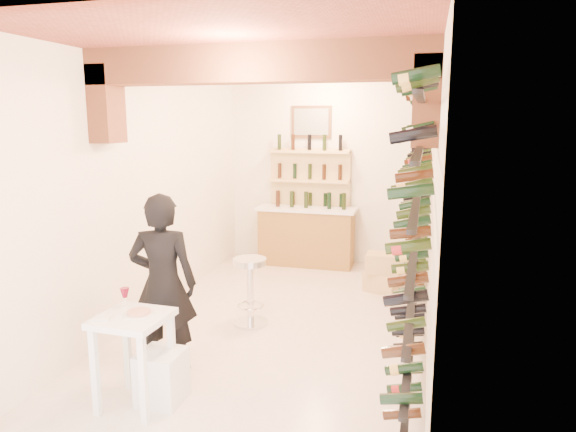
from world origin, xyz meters
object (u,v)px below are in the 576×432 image
object	(u,v)px
tasting_table	(133,332)
white_stool	(162,377)
back_counter	(306,235)
person	(163,284)
wine_rack	(413,206)
crate_lower	(382,282)
chrome_barstool	(250,286)

from	to	relation	value
tasting_table	white_stool	xyz separation A→B (m)	(0.19, 0.11, -0.45)
back_counter	white_stool	world-z (taller)	back_counter
tasting_table	person	size ratio (longest dim) A/B	0.56
person	tasting_table	bearing A→B (deg)	82.57
tasting_table	person	world-z (taller)	person
back_counter	tasting_table	xyz separation A→B (m)	(-0.43, -4.80, 0.16)
wine_rack	white_stool	xyz separation A→B (m)	(-2.07, -2.04, -1.31)
person	crate_lower	size ratio (longest dim) A/B	3.76
back_counter	chrome_barstool	distance (m)	2.79
chrome_barstool	crate_lower	size ratio (longest dim) A/B	1.74
back_counter	crate_lower	distance (m)	1.84
tasting_table	wine_rack	bearing A→B (deg)	45.55
back_counter	white_stool	size ratio (longest dim) A/B	3.61
white_stool	crate_lower	distance (m)	3.93
back_counter	person	bearing A→B (deg)	-96.73
white_stool	crate_lower	size ratio (longest dim) A/B	0.98
back_counter	crate_lower	world-z (taller)	back_counter
back_counter	person	world-z (taller)	person
back_counter	tasting_table	bearing A→B (deg)	-95.16
wine_rack	tasting_table	xyz separation A→B (m)	(-2.26, -2.15, -0.86)
crate_lower	wine_rack	bearing A→B (deg)	-74.52
wine_rack	person	world-z (taller)	wine_rack
white_stool	tasting_table	bearing A→B (deg)	-149.51
tasting_table	person	distance (m)	0.69
chrome_barstool	crate_lower	distance (m)	2.25
wine_rack	person	distance (m)	2.83
white_stool	crate_lower	bearing A→B (deg)	65.14
person	back_counter	bearing A→B (deg)	-108.97
person	crate_lower	xyz separation A→B (m)	(1.90, 3.02, -0.76)
tasting_table	chrome_barstool	world-z (taller)	tasting_table
tasting_table	chrome_barstool	size ratio (longest dim) A/B	1.22
crate_lower	chrome_barstool	bearing A→B (deg)	-131.47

